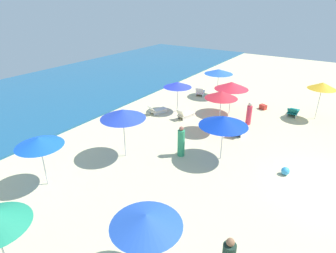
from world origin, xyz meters
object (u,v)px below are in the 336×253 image
at_px(umbrella_7, 146,220).
at_px(umbrella_8, 219,72).
at_px(umbrella_1, 178,85).
at_px(umbrella_6, 322,86).
at_px(cooler_box_0, 263,107).
at_px(beachgoer_1, 181,142).
at_px(umbrella_3, 123,114).
at_px(umbrella_5, 39,142).
at_px(beach_ball_1, 285,171).
at_px(lounge_chair_8_0, 200,92).
at_px(lounge_chair_1_1, 157,110).
at_px(lounge_chair_1_0, 185,115).
at_px(beachgoer_2, 249,114).
at_px(umbrella_2, 224,121).
at_px(umbrella_4, 221,95).
at_px(lounge_chair_6_0, 293,112).
at_px(lounge_chair_4_0, 238,130).

distance_m(umbrella_7, umbrella_8, 17.69).
relative_size(umbrella_1, umbrella_6, 0.86).
bearing_deg(cooler_box_0, beachgoer_1, 103.04).
xyz_separation_m(umbrella_3, cooler_box_0, (10.97, -4.09, -2.24)).
bearing_deg(umbrella_3, umbrella_7, -133.44).
bearing_deg(umbrella_5, umbrella_3, -18.42).
height_order(umbrella_6, umbrella_7, umbrella_6).
bearing_deg(beach_ball_1, lounge_chair_8_0, 46.73).
bearing_deg(umbrella_7, lounge_chair_8_0, 22.40).
relative_size(umbrella_1, cooler_box_0, 4.50).
relative_size(lounge_chair_1_1, umbrella_7, 0.67).
distance_m(lounge_chair_1_0, cooler_box_0, 6.25).
xyz_separation_m(umbrella_7, beachgoer_2, (12.67, 1.23, -1.41)).
relative_size(umbrella_2, beachgoer_1, 1.46).
height_order(lounge_chair_1_0, umbrella_3, umbrella_3).
bearing_deg(umbrella_7, lounge_chair_1_0, 25.10).
bearing_deg(umbrella_8, beach_ball_1, -139.59).
xyz_separation_m(umbrella_1, lounge_chair_8_0, (4.27, 0.32, -1.77)).
height_order(umbrella_5, beachgoer_1, umbrella_5).
bearing_deg(lounge_chair_1_1, umbrella_2, 171.15).
xyz_separation_m(umbrella_4, cooler_box_0, (5.43, -1.20, -2.25)).
height_order(lounge_chair_1_1, umbrella_7, umbrella_7).
xyz_separation_m(umbrella_6, cooler_box_0, (-0.18, 3.59, -2.19)).
height_order(umbrella_3, beachgoer_1, umbrella_3).
distance_m(lounge_chair_8_0, cooler_box_0, 5.53).
xyz_separation_m(umbrella_1, beachgoer_2, (0.59, -5.18, -1.32)).
height_order(beachgoer_2, cooler_box_0, beachgoer_2).
xyz_separation_m(umbrella_8, lounge_chair_8_0, (-0.51, 1.34, -1.88)).
distance_m(lounge_chair_6_0, umbrella_7, 16.04).
xyz_separation_m(lounge_chair_1_0, umbrella_2, (-3.69, -4.32, 1.90)).
xyz_separation_m(umbrella_4, lounge_chair_6_0, (5.34, -3.35, -2.14)).
relative_size(lounge_chair_1_1, umbrella_8, 0.67).
relative_size(lounge_chair_1_1, lounge_chair_4_0, 0.96).
distance_m(lounge_chair_4_0, beachgoer_2, 1.84).
height_order(umbrella_6, beach_ball_1, umbrella_6).
distance_m(beachgoer_2, cooler_box_0, 3.37).
relative_size(lounge_chair_1_1, beachgoer_2, 1.02).
bearing_deg(umbrella_3, umbrella_6, -34.55).
xyz_separation_m(lounge_chair_1_1, beachgoer_2, (1.74, -6.19, 0.48)).
xyz_separation_m(umbrella_2, lounge_chair_4_0, (3.34, 0.33, -1.91)).
relative_size(umbrella_5, cooler_box_0, 4.80).
xyz_separation_m(umbrella_4, umbrella_8, (6.29, 2.97, -0.27)).
relative_size(umbrella_8, beachgoer_1, 1.38).
xyz_separation_m(beachgoer_2, beach_ball_1, (-4.78, -3.47, -0.52)).
bearing_deg(beachgoer_2, lounge_chair_1_1, 176.45).
relative_size(lounge_chair_1_0, lounge_chair_1_1, 0.91).
bearing_deg(umbrella_6, umbrella_7, 171.66).
bearing_deg(cooler_box_0, lounge_chair_6_0, -159.37).
relative_size(umbrella_6, cooler_box_0, 5.23).
height_order(umbrella_1, beachgoer_1, umbrella_1).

